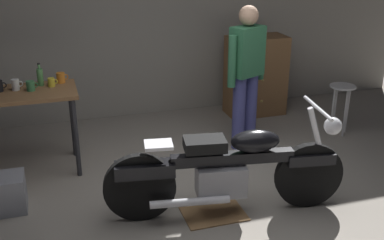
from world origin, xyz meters
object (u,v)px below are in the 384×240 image
object	(u,v)px
mug_white_ceramic	(16,85)
mug_orange_travel	(61,78)
mug_green_speckled	(31,86)
bottle	(40,77)
person_standing	(246,71)
shop_stool	(342,96)
mug_yellow_tall	(52,82)
wooden_dresser	(256,76)
storage_bin	(1,194)
motorcycle	(229,169)

from	to	relation	value
mug_white_ceramic	mug_orange_travel	distance (m)	0.48
mug_green_speckled	bottle	xyz separation A→B (m)	(0.10, 0.16, 0.05)
person_standing	shop_stool	bearing A→B (deg)	155.44
person_standing	mug_yellow_tall	xyz separation A→B (m)	(-2.15, 0.15, 0.02)
shop_stool	mug_white_ceramic	xyz separation A→B (m)	(-3.81, 0.14, 0.46)
shop_stool	bottle	world-z (taller)	bottle
person_standing	mug_yellow_tall	world-z (taller)	person_standing
person_standing	wooden_dresser	distance (m)	1.22
person_standing	storage_bin	xyz separation A→B (m)	(-2.71, -0.69, -0.76)
mug_white_ceramic	storage_bin	bearing A→B (deg)	-104.13
storage_bin	mug_green_speckled	distance (m)	1.14
mug_yellow_tall	mug_green_speckled	bearing A→B (deg)	-156.93
mug_green_speckled	wooden_dresser	bearing A→B (deg)	17.64
person_standing	bottle	distance (m)	2.27
wooden_dresser	storage_bin	distance (m)	3.72
motorcycle	mug_orange_travel	bearing A→B (deg)	138.34
person_standing	motorcycle	bearing A→B (deg)	37.75
motorcycle	shop_stool	distance (m)	2.43
wooden_dresser	mug_white_ceramic	xyz separation A→B (m)	(-3.09, -0.87, 0.41)
person_standing	mug_orange_travel	bearing A→B (deg)	-30.95
shop_stool	mug_orange_travel	distance (m)	3.39
mug_orange_travel	bottle	distance (m)	0.22
mug_white_ceramic	mug_green_speckled	xyz separation A→B (m)	(0.15, -0.06, -0.01)
wooden_dresser	mug_white_ceramic	size ratio (longest dim) A/B	9.49
mug_yellow_tall	mug_orange_travel	world-z (taller)	mug_orange_travel
motorcycle	wooden_dresser	xyz separation A→B (m)	(1.32, 2.34, 0.10)
shop_stool	mug_white_ceramic	bearing A→B (deg)	177.83
person_standing	mug_white_ceramic	size ratio (longest dim) A/B	14.40
shop_stool	mug_orange_travel	bearing A→B (deg)	175.23
wooden_dresser	storage_bin	xyz separation A→B (m)	(-3.30, -1.69, -0.38)
shop_stool	mug_yellow_tall	world-z (taller)	mug_yellow_tall
person_standing	wooden_dresser	bearing A→B (deg)	-144.35
motorcycle	mug_white_ceramic	size ratio (longest dim) A/B	18.75
person_standing	bottle	xyz separation A→B (m)	(-2.25, 0.22, 0.07)
person_standing	mug_orange_travel	size ratio (longest dim) A/B	13.33
storage_bin	mug_green_speckled	world-z (taller)	mug_green_speckled
mug_green_speckled	mug_orange_travel	distance (m)	0.37
mug_yellow_tall	mug_orange_travel	distance (m)	0.15
bottle	mug_orange_travel	bearing A→B (deg)	11.37
shop_stool	mug_orange_travel	size ratio (longest dim) A/B	5.11
person_standing	mug_green_speckled	size ratio (longest dim) A/B	13.94
motorcycle	bottle	xyz separation A→B (m)	(-1.53, 1.56, 0.55)
motorcycle	mug_orange_travel	size ratio (longest dim) A/B	17.35
mug_green_speckled	bottle	bearing A→B (deg)	57.85
motorcycle	shop_stool	bearing A→B (deg)	41.93
motorcycle	mug_green_speckled	distance (m)	2.20
mug_green_speckled	bottle	world-z (taller)	bottle
shop_stool	mug_white_ceramic	world-z (taller)	mug_white_ceramic
mug_green_speckled	mug_yellow_tall	bearing A→B (deg)	23.07
shop_stool	bottle	bearing A→B (deg)	176.19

